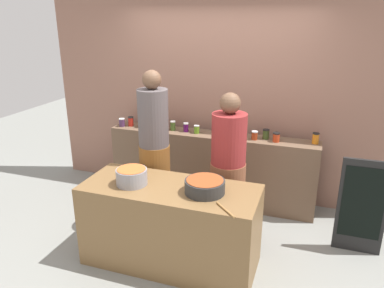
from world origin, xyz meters
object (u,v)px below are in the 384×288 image
object	(u,v)px
preserve_jar_9	(243,134)
cooking_pot_left	(132,177)
preserve_jar_3	(158,122)
preserve_jar_13	(316,138)
preserve_jar_5	(173,126)
preserve_jar_8	(225,130)
preserve_jar_4	(165,125)
preserve_jar_0	(122,122)
preserve_jar_10	(255,135)
preserve_jar_12	(276,137)
preserve_jar_2	(140,124)
preserve_jar_7	(197,129)
preserve_jar_6	(186,127)
wooden_spoon	(225,210)
cooking_pot_center	(205,186)
chalkboard_sign	(362,207)
preserve_jar_11	(266,134)
preserve_jar_1	(131,121)
cook_with_tongs	(155,160)
cook_in_cap	(228,176)

from	to	relation	value
preserve_jar_9	cooking_pot_left	xyz separation A→B (m)	(-0.79, -1.40, -0.09)
preserve_jar_3	preserve_jar_13	size ratio (longest dim) A/B	1.08
preserve_jar_5	preserve_jar_8	world-z (taller)	preserve_jar_5
preserve_jar_8	preserve_jar_4	bearing A→B (deg)	-176.48
preserve_jar_0	preserve_jar_13	size ratio (longest dim) A/B	0.84
preserve_jar_0	preserve_jar_10	bearing A→B (deg)	0.47
preserve_jar_4	preserve_jar_12	world-z (taller)	preserve_jar_4
preserve_jar_2	preserve_jar_7	world-z (taller)	preserve_jar_7
preserve_jar_6	preserve_jar_10	size ratio (longest dim) A/B	1.12
preserve_jar_5	wooden_spoon	size ratio (longest dim) A/B	0.45
preserve_jar_13	cooking_pot_center	bearing A→B (deg)	-122.32
chalkboard_sign	preserve_jar_9	bearing A→B (deg)	158.49
preserve_jar_11	chalkboard_sign	bearing A→B (deg)	-29.99
wooden_spoon	chalkboard_sign	bearing A→B (deg)	42.38
preserve_jar_1	preserve_jar_13	distance (m)	2.41
preserve_jar_13	preserve_jar_6	bearing A→B (deg)	-178.15
preserve_jar_5	preserve_jar_13	bearing A→B (deg)	1.47
preserve_jar_6	preserve_jar_12	distance (m)	1.16
preserve_jar_6	cook_with_tongs	distance (m)	0.85
cooking_pot_center	chalkboard_sign	size ratio (longest dim) A/B	0.36
preserve_jar_12	cook_with_tongs	world-z (taller)	cook_with_tongs
preserve_jar_2	preserve_jar_9	size ratio (longest dim) A/B	0.79
preserve_jar_5	preserve_jar_11	bearing A→B (deg)	1.84
preserve_jar_13	chalkboard_sign	size ratio (longest dim) A/B	0.13
preserve_jar_6	preserve_jar_12	bearing A→B (deg)	-1.52
preserve_jar_6	preserve_jar_9	world-z (taller)	preserve_jar_9
preserve_jar_0	preserve_jar_6	distance (m)	0.91
preserve_jar_7	cook_with_tongs	size ratio (longest dim) A/B	0.06
chalkboard_sign	preserve_jar_8	bearing A→B (deg)	158.62
preserve_jar_1	preserve_jar_5	size ratio (longest dim) A/B	1.04
preserve_jar_5	preserve_jar_13	world-z (taller)	preserve_jar_13
preserve_jar_3	preserve_jar_12	world-z (taller)	preserve_jar_3
preserve_jar_7	cooking_pot_center	distance (m)	1.48
preserve_jar_3	cook_in_cap	xyz separation A→B (m)	(1.17, -0.83, -0.27)
preserve_jar_2	preserve_jar_11	size ratio (longest dim) A/B	0.84
preserve_jar_13	chalkboard_sign	distance (m)	0.95
preserve_jar_5	cooking_pot_left	world-z (taller)	preserve_jar_5
preserve_jar_4	preserve_jar_8	size ratio (longest dim) A/B	1.23
preserve_jar_12	preserve_jar_2	bearing A→B (deg)	179.66
cooking_pot_center	preserve_jar_3	bearing A→B (deg)	126.98
preserve_jar_13	cooking_pot_left	world-z (taller)	preserve_jar_13
preserve_jar_8	preserve_jar_10	distance (m)	0.40
preserve_jar_4	cook_in_cap	world-z (taller)	cook_in_cap
preserve_jar_1	cook_with_tongs	xyz separation A→B (m)	(0.73, -0.83, -0.16)
preserve_jar_1	preserve_jar_8	world-z (taller)	preserve_jar_1
preserve_jar_5	chalkboard_sign	size ratio (longest dim) A/B	0.12
preserve_jar_8	cook_in_cap	world-z (taller)	cook_in_cap
wooden_spoon	cook_in_cap	world-z (taller)	cook_in_cap
preserve_jar_1	preserve_jar_10	distance (m)	1.70
preserve_jar_6	preserve_jar_0	bearing A→B (deg)	-176.89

